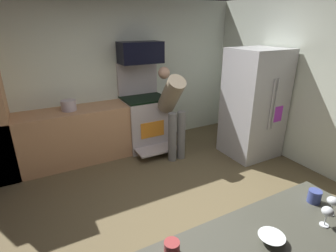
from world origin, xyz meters
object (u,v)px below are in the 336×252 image
(microwave, at_px, (140,52))
(refrigerator, at_px, (254,104))
(oven_range, at_px, (145,120))
(stock_pot, at_px, (69,105))
(wine_glass_mid, at_px, (327,212))
(mug_tea, at_px, (314,196))
(mixing_bowl_large, at_px, (271,239))
(wine_glass_near, at_px, (333,202))
(person_cook, at_px, (172,107))
(mug_coffee, at_px, (172,248))

(microwave, xyz_separation_m, refrigerator, (1.52, -1.23, -0.81))
(oven_range, bearing_deg, refrigerator, -36.88)
(microwave, bearing_deg, stock_pot, -176.43)
(wine_glass_mid, distance_m, mug_tea, 0.27)
(mixing_bowl_large, distance_m, mug_tea, 0.62)
(oven_range, height_order, mug_tea, oven_range)
(microwave, height_order, refrigerator, microwave)
(microwave, distance_m, mixing_bowl_large, 3.64)
(wine_glass_near, distance_m, mug_tea, 0.16)
(oven_range, relative_size, refrigerator, 0.84)
(mixing_bowl_large, bearing_deg, wine_glass_near, -1.85)
(mixing_bowl_large, distance_m, wine_glass_near, 0.58)
(mixing_bowl_large, xyz_separation_m, mug_tea, (0.61, 0.13, 0.03))
(refrigerator, xyz_separation_m, stock_pot, (-2.80, 1.15, 0.07))
(mug_tea, bearing_deg, person_cook, 84.39)
(microwave, bearing_deg, oven_range, -90.00)
(refrigerator, bearing_deg, mug_tea, -125.61)
(refrigerator, distance_m, stock_pot, 3.03)
(oven_range, height_order, person_cook, oven_range)
(wine_glass_mid, bearing_deg, mug_coffee, 164.62)
(person_cook, bearing_deg, mug_tea, -95.61)
(refrigerator, height_order, mixing_bowl_large, refrigerator)
(microwave, bearing_deg, mug_tea, -90.13)
(person_cook, xyz_separation_m, mixing_bowl_large, (-0.87, -2.82, 0.03))
(mixing_bowl_large, xyz_separation_m, stock_pot, (-0.67, 3.41, 0.06))
(wine_glass_mid, distance_m, stock_pot, 3.65)
(mixing_bowl_large, xyz_separation_m, mug_coffee, (-0.59, 0.21, 0.02))
(wine_glass_near, xyz_separation_m, mug_tea, (0.03, 0.14, -0.06))
(mug_tea, bearing_deg, mixing_bowl_large, -168.24)
(wine_glass_near, xyz_separation_m, mug_coffee, (-1.17, 0.23, -0.06))
(wine_glass_near, xyz_separation_m, wine_glass_mid, (-0.14, -0.05, 0.00))
(microwave, distance_m, person_cook, 1.09)
(refrigerator, bearing_deg, mixing_bowl_large, -133.35)
(oven_range, relative_size, mug_tea, 15.27)
(wine_glass_mid, xyz_separation_m, stock_pot, (-1.11, 3.48, -0.03))
(wine_glass_near, bearing_deg, mug_coffee, 168.81)
(person_cook, distance_m, mug_coffee, 2.99)
(microwave, height_order, mug_tea, microwave)
(person_cook, relative_size, mug_coffee, 15.92)
(mixing_bowl_large, relative_size, wine_glass_mid, 1.13)
(refrigerator, relative_size, wine_glass_near, 12.76)
(refrigerator, height_order, mug_coffee, refrigerator)
(wine_glass_near, height_order, mug_tea, wine_glass_near)
(oven_range, bearing_deg, mug_coffee, -110.73)
(mixing_bowl_large, distance_m, wine_glass_mid, 0.45)
(stock_pot, bearing_deg, mug_tea, -68.80)
(microwave, relative_size, stock_pot, 3.19)
(wine_glass_near, relative_size, stock_pot, 0.62)
(person_cook, height_order, mug_coffee, person_cook)
(person_cook, height_order, wine_glass_near, person_cook)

